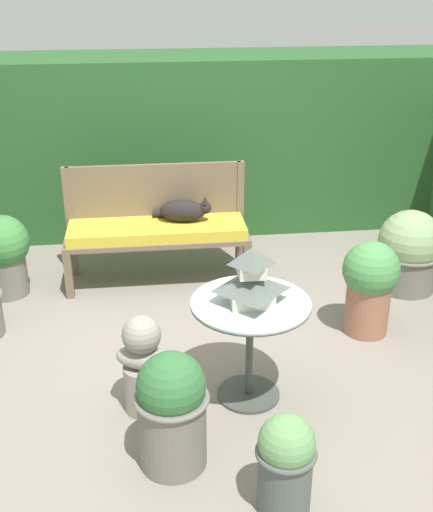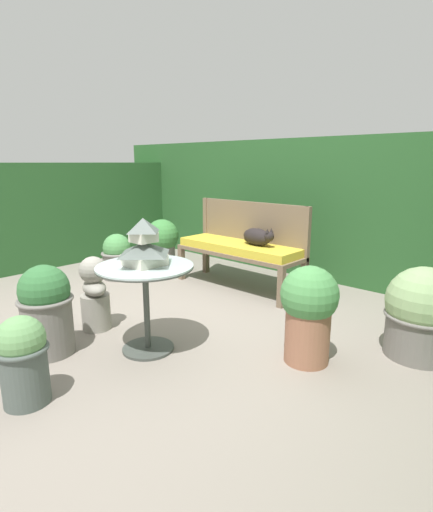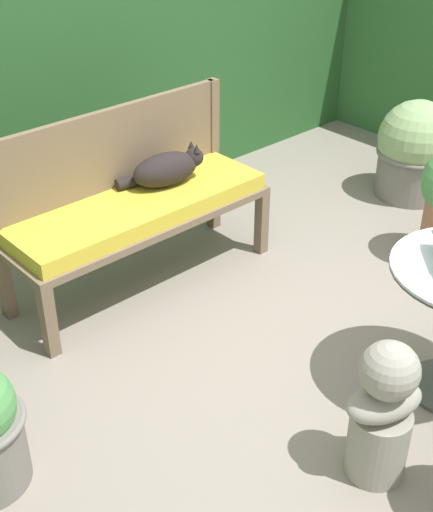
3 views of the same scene
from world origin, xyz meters
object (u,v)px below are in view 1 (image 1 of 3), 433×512
object	(u,v)px
cat	(184,210)
potted_plant_hedge_corner	(286,462)
garden_bench	(157,233)
patio_table	(250,323)
garden_bust	(143,365)
potted_plant_patio_mid	(409,251)
potted_plant_bench_right	(3,252)
potted_plant_path_edge	(370,283)
potted_plant_table_near	(172,409)
pagoda_birdhouse	(251,279)

from	to	relation	value
cat	potted_plant_hedge_corner	size ratio (longest dim) A/B	0.89
garden_bench	potted_plant_hedge_corner	xyz separation A→B (m)	(0.50, -2.50, -0.14)
patio_table	garden_bust	distance (m)	0.66
patio_table	potted_plant_patio_mid	size ratio (longest dim) A/B	1.06
garden_bench	potted_plant_bench_right	size ratio (longest dim) A/B	2.23
garden_bench	potted_plant_patio_mid	size ratio (longest dim) A/B	2.24
patio_table	potted_plant_hedge_corner	size ratio (longest dim) A/B	1.31
garden_bust	potted_plant_hedge_corner	xyz separation A→B (m)	(0.64, -0.83, -0.03)
potted_plant_path_edge	potted_plant_hedge_corner	xyz separation A→B (m)	(-0.92, -1.53, -0.10)
cat	potted_plant_bench_right	bearing A→B (deg)	-165.38
patio_table	potted_plant_path_edge	xyz separation A→B (m)	(0.95, 0.64, -0.13)
garden_bench	patio_table	world-z (taller)	patio_table
potted_plant_bench_right	potted_plant_table_near	size ratio (longest dim) A/B	0.99
pagoda_birdhouse	patio_table	bearing A→B (deg)	135.00
pagoda_birdhouse	garden_bench	bearing A→B (deg)	106.54
garden_bench	potted_plant_table_near	world-z (taller)	potted_plant_table_near
patio_table	potted_plant_path_edge	size ratio (longest dim) A/B	1.01
patio_table	potted_plant_patio_mid	distance (m)	1.96
cat	potted_plant_bench_right	distance (m)	1.44
garden_bench	potted_plant_path_edge	distance (m)	1.73
garden_bust	potted_plant_path_edge	xyz separation A→B (m)	(1.57, 0.69, 0.07)
potted_plant_path_edge	potted_plant_hedge_corner	distance (m)	1.79
garden_bench	potted_plant_bench_right	distance (m)	1.20
patio_table	potted_plant_bench_right	size ratio (longest dim) A/B	1.06
potted_plant_table_near	potted_plant_hedge_corner	world-z (taller)	potted_plant_table_near
garden_bust	potted_plant_bench_right	xyz separation A→B (m)	(-1.05, 1.58, 0.05)
garden_bench	potted_plant_path_edge	bearing A→B (deg)	-34.27
cat	potted_plant_bench_right	size ratio (longest dim) A/B	0.72
pagoda_birdhouse	potted_plant_bench_right	world-z (taller)	pagoda_birdhouse
potted_plant_bench_right	potted_plant_path_edge	distance (m)	2.76
garden_bust	pagoda_birdhouse	bearing A→B (deg)	21.90
pagoda_birdhouse	potted_plant_hedge_corner	size ratio (longest dim) A/B	0.64
potted_plant_table_near	potted_plant_patio_mid	distance (m)	2.65
patio_table	potted_plant_path_edge	world-z (taller)	potted_plant_path_edge
patio_table	potted_plant_path_edge	bearing A→B (deg)	34.14
patio_table	potted_plant_hedge_corner	distance (m)	0.92
cat	potted_plant_table_near	xyz separation A→B (m)	(-0.22, -2.18, -0.25)
pagoda_birdhouse	garden_bust	size ratio (longest dim) A/B	0.55
potted_plant_table_near	potted_plant_path_edge	world-z (taller)	potted_plant_path_edge
potted_plant_table_near	patio_table	bearing A→B (deg)	46.83
potted_plant_hedge_corner	potted_plant_path_edge	bearing A→B (deg)	58.82
garden_bust	potted_plant_path_edge	distance (m)	1.72
potted_plant_path_edge	potted_plant_hedge_corner	size ratio (longest dim) A/B	1.30
potted_plant_table_near	potted_plant_path_edge	xyz separation A→B (m)	(1.43, 1.16, 0.04)
potted_plant_bench_right	garden_bust	bearing A→B (deg)	-56.47
cat	patio_table	world-z (taller)	cat
patio_table	cat	bearing A→B (deg)	98.91
potted_plant_table_near	pagoda_birdhouse	bearing A→B (deg)	46.83
pagoda_birdhouse	potted_plant_patio_mid	world-z (taller)	pagoda_birdhouse
cat	garden_bust	bearing A→B (deg)	-92.57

